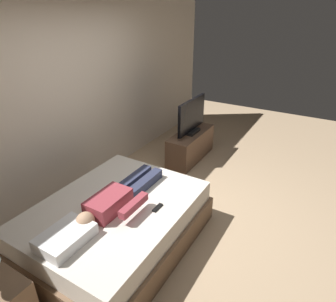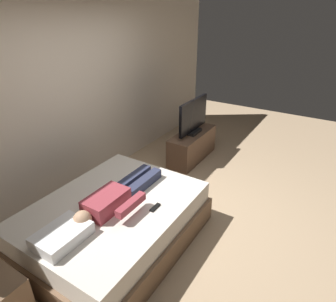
% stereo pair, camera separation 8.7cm
% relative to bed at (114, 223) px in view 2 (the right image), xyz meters
% --- Properties ---
extents(ground_plane, '(10.00, 10.00, 0.00)m').
position_rel_bed_xyz_m(ground_plane, '(0.75, -0.58, -0.26)').
color(ground_plane, tan).
extents(back_wall, '(6.40, 0.10, 2.80)m').
position_rel_bed_xyz_m(back_wall, '(1.15, 1.27, 1.14)').
color(back_wall, beige).
rests_on(back_wall, ground).
extents(bed, '(1.96, 1.52, 0.54)m').
position_rel_bed_xyz_m(bed, '(0.00, 0.00, 0.00)').
color(bed, brown).
rests_on(bed, ground).
extents(pillow, '(0.48, 0.34, 0.12)m').
position_rel_bed_xyz_m(pillow, '(-0.66, 0.00, 0.34)').
color(pillow, white).
rests_on(pillow, bed).
extents(person, '(1.26, 0.46, 0.18)m').
position_rel_bed_xyz_m(person, '(0.03, -0.04, 0.36)').
color(person, '#993842').
rests_on(person, bed).
extents(remote, '(0.15, 0.04, 0.02)m').
position_rel_bed_xyz_m(remote, '(0.18, -0.44, 0.29)').
color(remote, black).
rests_on(remote, bed).
extents(tv_stand, '(1.10, 0.40, 0.50)m').
position_rel_bed_xyz_m(tv_stand, '(2.30, 0.22, -0.01)').
color(tv_stand, brown).
rests_on(tv_stand, ground).
extents(tv, '(0.88, 0.20, 0.59)m').
position_rel_bed_xyz_m(tv, '(2.30, 0.22, 0.52)').
color(tv, black).
rests_on(tv, tv_stand).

